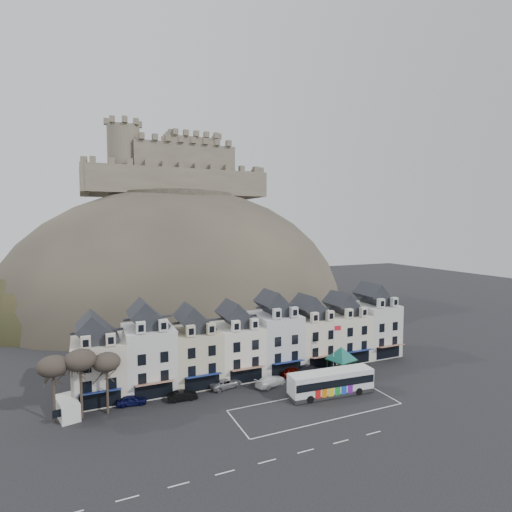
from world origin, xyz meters
The scene contains 21 objects.
ground centered at (0.00, 0.00, 0.00)m, with size 300.00×300.00×0.00m, color black.
coach_bay_markings centered at (2.00, 1.25, 0.00)m, with size 22.00×7.50×0.01m, color silver.
townhouse_terrace centered at (0.15, 15.97, 5.30)m, with size 54.40×9.35×11.80m.
castle_hill centered at (1.25, 68.95, 0.11)m, with size 100.00×76.00×68.00m.
castle centered at (0.51, 75.93, 40.19)m, with size 50.20×22.20×22.00m.
tree_left_far centered at (-29.00, 10.50, 6.90)m, with size 3.61×3.61×8.24m.
tree_left_mid centered at (-26.00, 10.50, 7.24)m, with size 3.78×3.78×8.64m.
tree_left_near centered at (-23.00, 10.50, 6.55)m, with size 3.43×3.43×7.84m.
bus centered at (5.94, 3.57, 1.92)m, with size 12.47×3.76×3.47m.
bus_shelter centered at (11.42, 8.77, 3.65)m, with size 7.19×7.19×4.70m.
red_buoy centered at (10.76, 5.59, 0.95)m, with size 1.50×1.50×1.85m.
flagpole centered at (10.17, 8.90, 4.80)m, with size 1.20×0.32×8.40m.
white_van centered at (-27.70, 11.58, 1.12)m, with size 3.21×5.24×2.23m.
planter_west centered at (12.00, 3.63, 0.48)m, with size 1.03×0.70×1.01m.
planter_east centered at (15.04, 7.00, 0.54)m, with size 1.25×0.96×1.12m.
car_navy centered at (-20.00, 11.65, 0.66)m, with size 1.56×3.88×1.32m, color #0B0D3B.
car_black centered at (-13.45, 10.34, 0.65)m, with size 1.38×3.97×1.31m, color black.
car_silver centered at (-6.69, 12.00, 0.69)m, with size 2.31×4.92×1.39m, color gray.
car_white centered at (-0.40, 9.88, 0.75)m, with size 2.09×5.15×1.50m, color white.
car_maroon centered at (4.56, 12.00, 0.77)m, with size 1.83×4.54×1.55m, color #530904.
car_charcoal centered at (7.25, 12.00, 0.77)m, with size 1.62×4.64×1.53m, color black.
Camera 1 is at (-25.60, -41.70, 23.84)m, focal length 28.00 mm.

